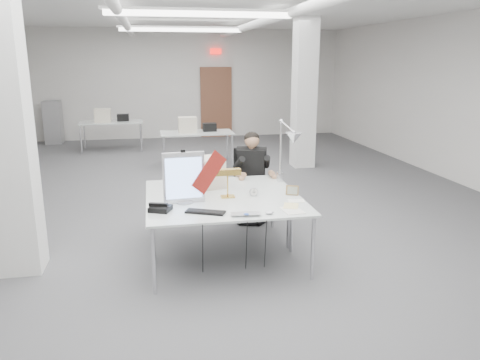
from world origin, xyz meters
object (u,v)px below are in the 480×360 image
Objects in this scene: laptop at (246,216)px; bankers_lamp at (228,184)px; beige_monitor at (206,173)px; desk_main at (229,209)px; desk_phone at (160,209)px; office_chair at (251,183)px; monitor at (184,178)px; seated_person at (252,163)px; architect_lamp at (286,151)px.

laptop is 0.75m from bankers_lamp.
beige_monitor is (-0.27, 1.23, 0.18)m from laptop.
desk_main is 0.75m from desk_phone.
office_chair is at bearing 28.39° from beige_monitor.
desk_phone is (-0.79, -0.37, -0.13)m from bankers_lamp.
bankers_lamp is at bearing 48.66° from desk_phone.
monitor is at bearing -133.15° from beige_monitor.
architect_lamp is (0.26, -0.82, 0.31)m from seated_person.
desk_phone is (-1.33, -1.53, -0.12)m from seated_person.
desk_main is 0.43m from bankers_lamp.
beige_monitor is (-0.74, -0.67, 0.04)m from seated_person.
desk_main is 1.71m from office_chair.
architect_lamp reaches higher than desk_phone.
desk_main is 3.10× the size of monitor.
seated_person is 0.91m from architect_lamp.
bankers_lamp reaches higher than desk_main.
monitor is (-1.06, -1.33, 0.46)m from office_chair.
bankers_lamp is at bearing -95.62° from office_chair.
bankers_lamp is 0.79× the size of beige_monitor.
architect_lamp is at bearing 15.01° from monitor.
office_chair is at bearing 110.05° from architect_lamp.
desk_main is 0.92m from beige_monitor.
bankers_lamp is at bearing 100.31° from laptop.
office_chair is (0.59, 1.60, -0.16)m from desk_main.
desk_main is at bearing 22.08° from desk_phone.
architect_lamp is at bearing 60.37° from laptop.
office_chair is 1.76m from monitor.
monitor is 0.90m from laptop.
architect_lamp reaches higher than beige_monitor.
monitor is 0.69m from beige_monitor.
architect_lamp is (0.85, 0.74, 0.47)m from desk_main.
monitor is at bearing -111.14° from seated_person.
architect_lamp is (1.32, 0.46, 0.17)m from monitor.
monitor reaches higher than office_chair.
office_chair is at bearing 69.78° from desk_main.
desk_main is 4.51× the size of beige_monitor.
desk_main is 5.74× the size of bankers_lamp.
monitor is at bearing -169.41° from bankers_lamp.
laptop is (0.12, -0.34, 0.02)m from desk_main.
seated_person is 1.01× the size of architect_lamp.
desk_main is at bearing -91.66° from office_chair.
architect_lamp reaches higher than bankers_lamp.
desk_phone is at bearing -140.05° from beige_monitor.
seated_person is at bearing 26.32° from beige_monitor.
architect_lamp reaches higher than office_chair.
monitor is 1.45× the size of beige_monitor.
desk_main is at bearing -34.55° from monitor.
architect_lamp reaches higher than laptop.
architect_lamp is at bearing -53.72° from seated_person.
desk_phone is (-0.28, -0.26, -0.26)m from monitor.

